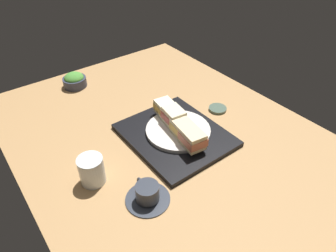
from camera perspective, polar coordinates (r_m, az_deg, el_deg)
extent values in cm
cube|color=tan|center=(110.31, 0.45, -3.10)|extent=(140.00, 100.00, 3.00)
cube|color=black|center=(109.61, 1.46, -1.78)|extent=(36.97, 31.81, 1.79)
cylinder|color=silver|center=(109.45, 1.90, -0.78)|extent=(23.33, 23.33, 1.41)
cube|color=beige|center=(101.84, 4.61, -3.34)|extent=(8.74, 7.19, 1.54)
cube|color=#CC6B4C|center=(100.42, 4.68, -2.41)|extent=(9.38, 7.65, 2.78)
cube|color=beige|center=(99.04, 4.74, -1.46)|extent=(8.74, 7.19, 1.54)
cube|color=beige|center=(106.30, 2.77, -1.22)|extent=(8.74, 7.19, 1.35)
cube|color=gold|center=(105.05, 2.81, -0.38)|extent=(8.77, 7.43, 2.64)
cube|color=beige|center=(103.82, 2.84, 0.48)|extent=(8.74, 7.19, 1.35)
cube|color=beige|center=(110.82, 1.09, 0.84)|extent=(8.74, 7.19, 1.74)
cube|color=#B74C42|center=(109.48, 1.10, 1.77)|extent=(9.02, 7.59, 2.72)
cube|color=beige|center=(108.18, 1.12, 2.72)|extent=(8.74, 7.19, 1.74)
cube|color=#EFE5C1|center=(115.79, -0.46, 2.57)|extent=(8.74, 7.19, 1.35)
cube|color=gold|center=(114.66, -0.46, 3.37)|extent=(8.94, 7.51, 2.55)
cube|color=#EFE5C1|center=(113.56, -0.47, 4.18)|extent=(8.74, 7.19, 1.35)
cylinder|color=#33384C|center=(145.08, -17.11, 7.90)|extent=(10.37, 10.37, 4.16)
ellipsoid|color=#4C9338|center=(144.10, -17.26, 8.61)|extent=(8.71, 8.71, 4.79)
cylinder|color=#333842|center=(90.51, -3.82, -13.47)|extent=(13.13, 13.13, 0.80)
cylinder|color=#333842|center=(88.26, -3.90, -12.30)|extent=(6.87, 6.87, 5.00)
cylinder|color=#382111|center=(86.65, -3.96, -11.42)|extent=(6.32, 6.32, 0.40)
torus|color=#333842|center=(90.60, -5.21, -10.64)|extent=(3.65, 1.04, 3.60)
cylinder|color=silver|center=(94.76, -14.15, -8.06)|extent=(7.74, 7.74, 9.17)
cylinder|color=#4C6051|center=(125.23, 9.31, 3.22)|extent=(7.21, 7.21, 1.08)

